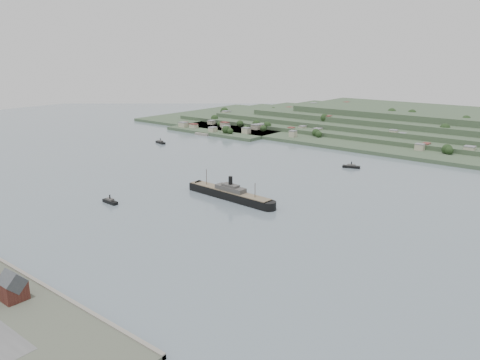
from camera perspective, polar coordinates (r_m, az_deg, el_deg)
The scene contains 7 objects.
ground at distance 351.03m, azimuth -3.22°, elevation -2.74°, with size 1400.00×1400.00×0.00m, color slate.
gabled_building at distance 236.61m, azimuth -25.96°, elevation -11.64°, with size 10.40×10.18×14.09m.
far_peninsula at distance 676.16m, azimuth 21.75°, elevation 6.10°, with size 760.00×309.00×30.00m.
steamship at distance 359.85m, azimuth -1.61°, elevation -1.60°, with size 89.31×15.07×21.41m.
tugboat at distance 361.10m, azimuth -15.55°, elevation -2.51°, with size 14.97×4.52×6.67m.
ferry_west at distance 581.21m, azimuth -9.67°, elevation 4.57°, with size 17.93×8.87×6.48m.
ferry_east at distance 465.00m, azimuth 13.41°, elevation 1.62°, with size 17.29×10.14×6.27m.
Camera 1 is at (224.55, -246.34, 110.06)m, focal length 35.00 mm.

